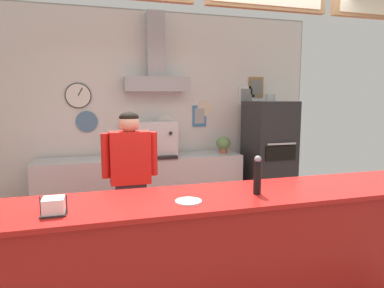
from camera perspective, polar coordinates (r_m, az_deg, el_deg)
name	(u,v)px	position (r m, az deg, el deg)	size (l,w,h in m)	color
back_wall_assembly	(149,109)	(4.86, -7.29, 5.92)	(5.02, 2.69, 2.93)	gray
service_counter	(213,271)	(2.47, 3.61, -20.63)	(3.62, 0.62, 1.07)	#B21916
back_prep_counter	(142,190)	(4.76, -8.37, -7.64)	(2.76, 0.57, 0.92)	#B7BABF
pizza_oven	(268,158)	(5.08, 12.76, -2.36)	(0.61, 0.69, 1.76)	#232326
shop_worker	(131,185)	(3.42, -10.31, -6.82)	(0.54, 0.22, 1.58)	#232328
espresso_machine	(156,139)	(4.63, -6.06, 0.81)	(0.52, 0.48, 0.48)	silver
potted_oregano	(223,144)	(4.90, 5.30, 0.03)	(0.20, 0.20, 0.24)	#9E563D
potted_thyme	(130,146)	(4.64, -10.35, -0.33)	(0.23, 0.23, 0.27)	#4C4C51
pepper_grinder	(257,175)	(2.30, 10.96, -5.19)	(0.05, 0.05, 0.26)	black
napkin_holder	(54,207)	(2.04, -22.28, -9.76)	(0.14, 0.13, 0.11)	#262628
condiment_plate	(188,201)	(2.11, -0.61, -9.66)	(0.16, 0.16, 0.01)	white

